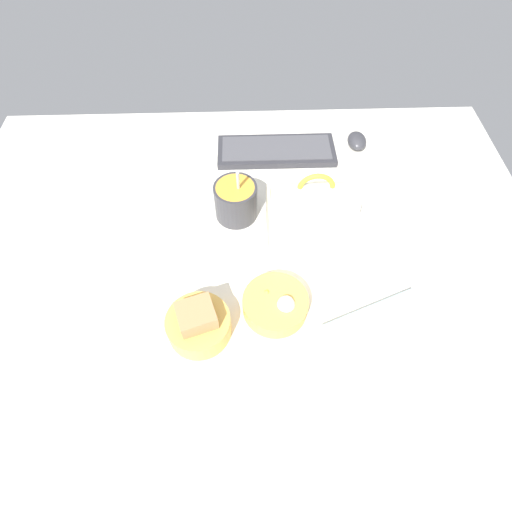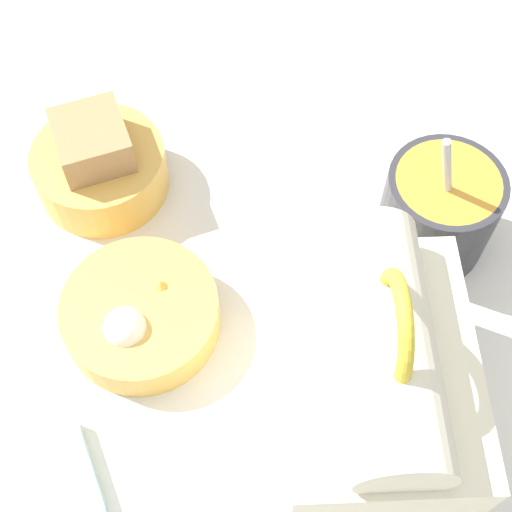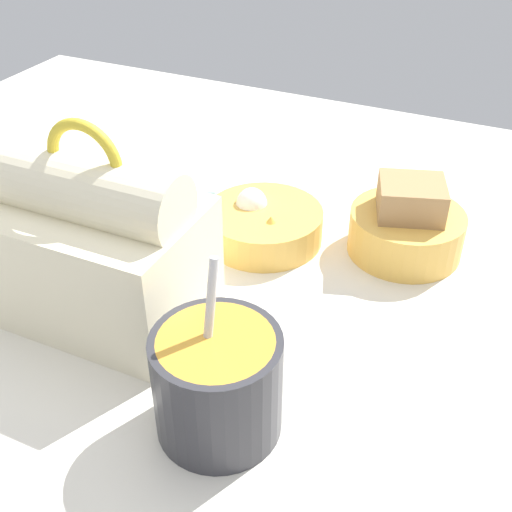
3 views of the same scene
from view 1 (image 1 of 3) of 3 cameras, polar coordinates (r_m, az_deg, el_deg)
The scene contains 8 objects.
desk_surface at distance 89.38cm, azimuth -1.54°, elevation -1.32°, with size 140.00×110.00×2.00cm.
keyboard at distance 112.16cm, azimuth 2.91°, elevation 14.79°, with size 31.66×12.05×2.10cm.
lunch_bag at distance 87.40cm, azimuth 7.85°, elevation 5.48°, with size 18.67×13.52×20.15cm.
soup_cup at distance 93.79cm, azimuth -2.90°, elevation 7.93°, with size 10.02×10.02×15.16cm.
bento_bowl_sandwich at distance 78.41cm, azimuth -8.23°, elevation -9.56°, with size 12.46×12.46×8.59cm.
bento_bowl_snacks at distance 80.92cm, azimuth 2.78°, elevation -6.85°, with size 13.29×13.29×5.57cm.
computer_mouse at distance 117.41cm, azimuth 14.22°, elevation 15.66°, with size 5.11×7.10×3.42cm.
chopstick_case at distance 84.54cm, azimuth 16.02°, elevation -7.84°, with size 20.85×10.02×1.60cm.
Camera 1 is at (0.77, -49.54, 75.38)cm, focal length 28.00 mm.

